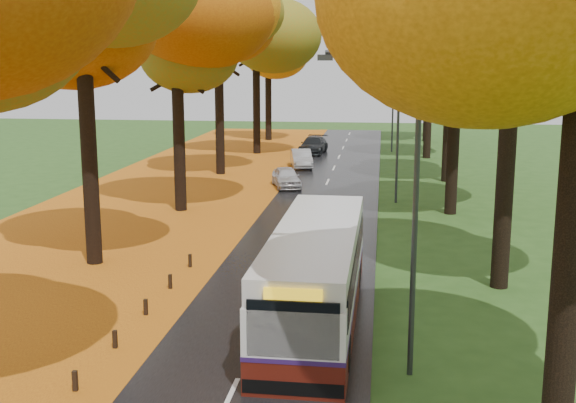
% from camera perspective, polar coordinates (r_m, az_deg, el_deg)
% --- Properties ---
extents(road, '(6.50, 90.00, 0.04)m').
position_cam_1_polar(road, '(35.14, 1.77, -1.47)').
color(road, black).
rests_on(road, ground).
extents(centre_line, '(0.12, 90.00, 0.01)m').
position_cam_1_polar(centre_line, '(35.13, 1.77, -1.44)').
color(centre_line, silver).
rests_on(centre_line, road).
extents(leaf_verge, '(12.00, 90.00, 0.02)m').
position_cam_1_polar(leaf_verge, '(37.10, -12.20, -1.06)').
color(leaf_verge, '#86350C').
rests_on(leaf_verge, ground).
extents(leaf_drift, '(0.90, 90.00, 0.01)m').
position_cam_1_polar(leaf_drift, '(35.56, -3.12, -1.30)').
color(leaf_drift, orange).
rests_on(leaf_drift, road).
extents(trees_left, '(9.20, 74.00, 13.88)m').
position_cam_1_polar(trees_left, '(37.72, -9.06, 13.82)').
color(trees_left, black).
rests_on(trees_left, ground).
extents(trees_right, '(9.30, 74.20, 13.96)m').
position_cam_1_polar(trees_right, '(36.28, 13.92, 13.99)').
color(trees_right, black).
rests_on(trees_right, ground).
extents(streetlamp_near, '(2.45, 0.18, 8.00)m').
position_cam_1_polar(streetlamp_near, '(17.39, 9.26, 1.00)').
color(streetlamp_near, '#333538').
rests_on(streetlamp_near, ground).
extents(streetlamp_mid, '(2.45, 0.18, 8.00)m').
position_cam_1_polar(streetlamp_mid, '(39.23, 8.34, 6.69)').
color(streetlamp_mid, '#333538').
rests_on(streetlamp_mid, ground).
extents(streetlamp_far, '(2.45, 0.18, 8.00)m').
position_cam_1_polar(streetlamp_far, '(61.19, 8.07, 8.30)').
color(streetlamp_far, '#333538').
rests_on(streetlamp_far, ground).
extents(bus, '(2.51, 10.68, 2.81)m').
position_cam_1_polar(bus, '(21.58, 2.21, -5.59)').
color(bus, '#49120B').
rests_on(bus, road).
extents(car_white, '(2.44, 3.89, 1.23)m').
position_cam_1_polar(car_white, '(43.85, -0.14, 1.94)').
color(car_white, silver).
rests_on(car_white, road).
extents(car_silver, '(2.11, 4.10, 1.29)m').
position_cam_1_polar(car_silver, '(51.86, 1.06, 3.42)').
color(car_silver, '#989CA0').
rests_on(car_silver, road).
extents(car_dark, '(2.28, 4.82, 1.36)m').
position_cam_1_polar(car_dark, '(59.64, 2.02, 4.48)').
color(car_dark, black).
rests_on(car_dark, road).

